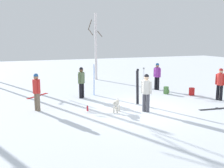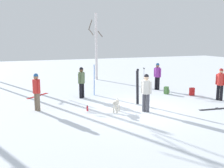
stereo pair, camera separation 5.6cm
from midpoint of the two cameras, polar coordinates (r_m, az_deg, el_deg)
ground_plane at (r=12.03m, az=5.80°, el=-5.72°), size 60.00×60.00×0.00m
person_0 at (r=14.80m, az=22.66°, el=0.40°), size 0.34×0.48×1.72m
person_1 at (r=11.58m, az=7.42°, el=-1.38°), size 0.36×0.43×1.72m
person_2 at (r=12.13m, az=-16.42°, el=-1.19°), size 0.34×0.48×1.72m
person_3 at (r=14.28m, az=-6.88°, el=0.78°), size 0.44×0.34×1.72m
person_4 at (r=16.76m, az=9.83°, el=2.07°), size 0.34×0.48×1.72m
dog at (r=11.54m, az=0.81°, el=-4.37°), size 0.56×0.75×0.57m
ski_pair_planted_0 at (r=12.90m, az=5.52°, el=-0.60°), size 0.17×0.04×1.79m
ski_pair_planted_1 at (r=15.03m, az=-4.08°, el=0.93°), size 0.14×0.23×1.79m
ski_pair_lying_0 at (r=13.09m, az=21.98°, el=-5.07°), size 1.85×0.37×0.05m
ski_pair_lying_1 at (r=15.45m, az=-16.18°, el=-2.51°), size 1.33×1.30×0.05m
ski_poles_0 at (r=17.28m, az=6.88°, el=1.53°), size 0.07×0.21×1.36m
backpack_0 at (r=15.69m, az=11.78°, el=-1.37°), size 0.33×0.34×0.44m
backpack_1 at (r=15.68m, az=17.08°, el=-1.61°), size 0.30×0.33×0.44m
water_bottle_0 at (r=11.83m, az=-5.56°, el=-5.37°), size 0.08×0.08×0.26m
birch_tree_3 at (r=20.63m, az=-3.70°, el=8.43°), size 1.22×1.22×5.21m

